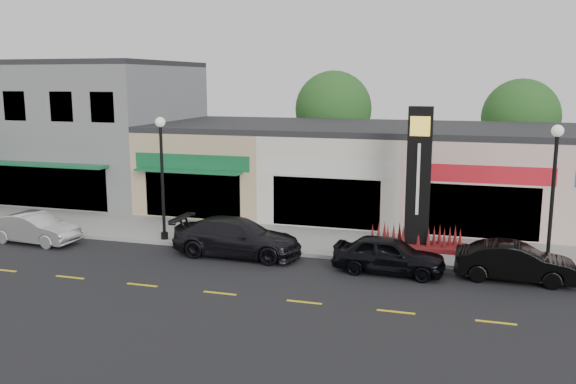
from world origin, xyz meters
name	(u,v)px	position (x,y,z in m)	size (l,w,h in m)	color
ground	(325,275)	(0.00, 0.00, 0.00)	(120.00, 120.00, 0.00)	black
sidewalk	(347,243)	(0.00, 4.35, 0.07)	(52.00, 4.30, 0.15)	gray
curb	(337,257)	(0.00, 2.10, 0.07)	(52.00, 0.20, 0.15)	gray
building_grey_2story	(86,130)	(-18.00, 11.48, 4.14)	(12.00, 10.95, 8.30)	slate
shop_beige	(228,163)	(-8.50, 11.46, 2.40)	(7.00, 10.85, 4.80)	tan
shop_cream	(346,168)	(-1.50, 11.47, 2.40)	(7.00, 10.01, 4.80)	silver
shop_pink_w	(478,174)	(5.50, 11.47, 2.40)	(7.00, 10.01, 4.80)	beige
tree_rear_west	(333,109)	(-4.00, 19.50, 5.22)	(5.20, 5.20, 7.83)	#382619
tree_rear_mid	(521,117)	(8.00, 19.50, 4.88)	(4.80, 4.80, 7.29)	#382619
lamp_west_near	(162,166)	(-8.00, 2.50, 3.48)	(0.44, 0.44, 5.47)	black
lamp_east_near	(553,183)	(8.00, 2.50, 3.48)	(0.44, 0.44, 5.47)	black
pylon_sign	(418,199)	(3.00, 4.20, 2.27)	(4.20, 1.30, 6.00)	#550E16
car_white_van	(35,228)	(-13.49, 0.72, 0.68)	(4.14, 1.44, 1.36)	silver
car_dark_sedan	(237,237)	(-4.07, 1.44, 0.78)	(5.40, 2.20, 1.57)	black
car_black_sedan	(389,255)	(2.26, 0.91, 0.72)	(4.20, 1.69, 1.43)	black
car_black_conv	(515,262)	(6.78, 1.32, 0.70)	(4.23, 1.48, 1.40)	black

